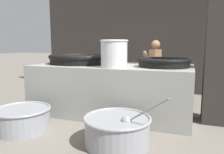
{
  "coord_description": "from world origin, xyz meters",
  "views": [
    {
      "loc": [
        1.56,
        -4.33,
        1.45
      ],
      "look_at": [
        0.0,
        0.0,
        0.77
      ],
      "focal_mm": 35.0,
      "sensor_mm": 36.0,
      "label": 1
    }
  ],
  "objects_px": {
    "cook": "(155,69)",
    "prep_bowl_meat": "(23,118)",
    "giant_wok_far": "(164,62)",
    "prep_bowl_vegetables": "(117,129)",
    "giant_wok_near": "(82,59)",
    "stock_pot": "(114,53)"
  },
  "relations": [
    {
      "from": "giant_wok_near",
      "to": "cook",
      "type": "xyz_separation_m",
      "value": [
        1.5,
        1.08,
        -0.3
      ]
    },
    {
      "from": "giant_wok_far",
      "to": "prep_bowl_vegetables",
      "type": "height_order",
      "value": "giant_wok_far"
    },
    {
      "from": "prep_bowl_vegetables",
      "to": "prep_bowl_meat",
      "type": "relative_size",
      "value": 1.32
    },
    {
      "from": "cook",
      "to": "stock_pot",
      "type": "bearing_deg",
      "value": 85.83
    },
    {
      "from": "giant_wok_far",
      "to": "cook",
      "type": "height_order",
      "value": "cook"
    },
    {
      "from": "giant_wok_far",
      "to": "prep_bowl_vegetables",
      "type": "xyz_separation_m",
      "value": [
        -0.48,
        -1.4,
        -0.89
      ]
    },
    {
      "from": "prep_bowl_vegetables",
      "to": "stock_pot",
      "type": "bearing_deg",
      "value": 111.88
    },
    {
      "from": "prep_bowl_vegetables",
      "to": "prep_bowl_meat",
      "type": "xyz_separation_m",
      "value": [
        -1.7,
        -0.02,
        -0.02
      ]
    },
    {
      "from": "stock_pot",
      "to": "prep_bowl_meat",
      "type": "bearing_deg",
      "value": -142.92
    },
    {
      "from": "giant_wok_near",
      "to": "cook",
      "type": "height_order",
      "value": "cook"
    },
    {
      "from": "giant_wok_near",
      "to": "prep_bowl_meat",
      "type": "relative_size",
      "value": 1.55
    },
    {
      "from": "cook",
      "to": "prep_bowl_meat",
      "type": "relative_size",
      "value": 1.66
    },
    {
      "from": "stock_pot",
      "to": "cook",
      "type": "distance_m",
      "value": 1.81
    },
    {
      "from": "cook",
      "to": "prep_bowl_vegetables",
      "type": "height_order",
      "value": "cook"
    },
    {
      "from": "cook",
      "to": "prep_bowl_meat",
      "type": "height_order",
      "value": "cook"
    },
    {
      "from": "giant_wok_far",
      "to": "stock_pot",
      "type": "relative_size",
      "value": 1.89
    },
    {
      "from": "giant_wok_near",
      "to": "stock_pot",
      "type": "bearing_deg",
      "value": -31.19
    },
    {
      "from": "cook",
      "to": "prep_bowl_vegetables",
      "type": "distance_m",
      "value": 2.72
    },
    {
      "from": "cook",
      "to": "giant_wok_far",
      "type": "bearing_deg",
      "value": 118.61
    },
    {
      "from": "cook",
      "to": "giant_wok_near",
      "type": "bearing_deg",
      "value": 48.22
    },
    {
      "from": "giant_wok_far",
      "to": "stock_pot",
      "type": "xyz_separation_m",
      "value": [
        -0.86,
        -0.43,
        0.17
      ]
    },
    {
      "from": "giant_wok_far",
      "to": "prep_bowl_meat",
      "type": "bearing_deg",
      "value": -146.86
    }
  ]
}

